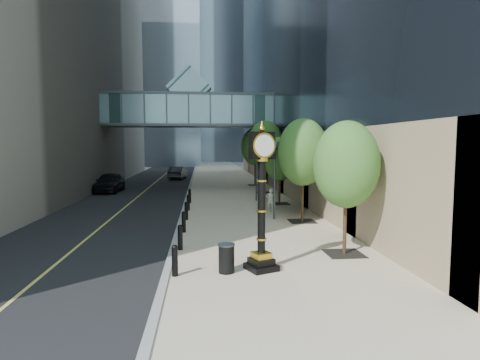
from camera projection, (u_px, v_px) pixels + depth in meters
name	position (u px, v px, depth m)	size (l,w,h in m)	color
ground	(263.00, 286.00, 12.07)	(320.00, 320.00, 0.00)	gray
road	(161.00, 178.00, 51.07)	(8.00, 180.00, 0.02)	black
sidewalk	(224.00, 177.00, 51.82)	(8.00, 180.00, 0.06)	#BCAA90
curb	(193.00, 177.00, 51.44)	(0.25, 180.00, 0.07)	gray
distant_tower_c	(188.00, 55.00, 127.58)	(22.00, 22.00, 65.00)	#A2B5CC
skywalk	(189.00, 108.00, 38.86)	(17.00, 4.20, 5.80)	slate
entrance_canopy	(284.00, 145.00, 25.90)	(3.00, 8.00, 4.38)	#383F44
bollard_row	(185.00, 217.00, 20.69)	(0.20, 16.20, 0.90)	black
street_trees	(276.00, 150.00, 29.47)	(3.02, 28.66, 6.21)	black
street_clock	(262.00, 208.00, 13.23)	(1.18, 1.18, 4.80)	black
trash_bin	(226.00, 259.00, 13.10)	(0.52, 0.52, 0.90)	black
pedestrian	(270.00, 200.00, 24.65)	(0.55, 0.36, 1.49)	beige
car_near	(109.00, 182.00, 35.53)	(2.03, 5.06, 1.72)	black
car_far	(178.00, 173.00, 48.56)	(1.62, 4.64, 1.53)	black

